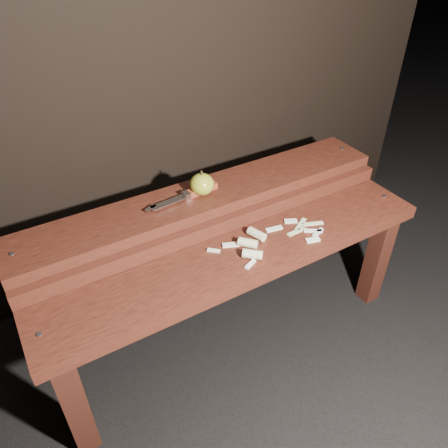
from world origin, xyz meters
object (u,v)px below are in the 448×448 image
bench_front_tier (246,272)px  knife (194,193)px  apple (202,184)px  bench_rear_tier (207,216)px

bench_front_tier → knife: (-0.04, 0.23, 0.16)m
apple → knife: size_ratio=0.32×
bench_front_tier → bench_rear_tier: size_ratio=1.00×
bench_front_tier → bench_rear_tier: 0.23m
apple → knife: apple is taller
bench_front_tier → apple: apple is taller
bench_front_tier → knife: bearing=99.2°
knife → bench_front_tier: bearing=-80.8°
bench_rear_tier → knife: (-0.04, 0.01, 0.10)m
bench_front_tier → knife: knife is taller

